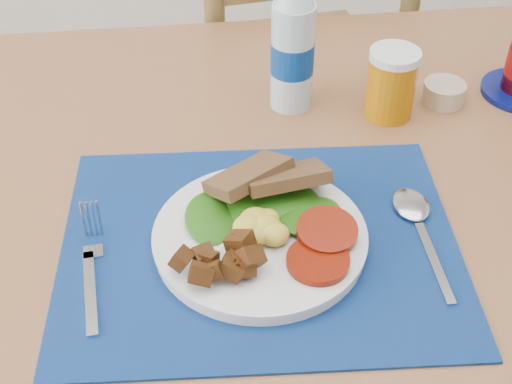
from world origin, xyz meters
TOP-DOWN VIEW (x-y plane):
  - table at (0.00, 0.20)m, footprint 1.40×0.90m
  - chair_far at (-0.01, 0.84)m, footprint 0.52×0.50m
  - placemat at (-0.19, 0.05)m, footprint 0.51×0.41m
  - breakfast_plate at (-0.19, 0.05)m, footprint 0.26×0.26m
  - fork at (-0.39, 0.04)m, footprint 0.03×0.19m
  - spoon at (0.02, 0.06)m, footprint 0.05×0.20m
  - water_bottle at (-0.10, 0.36)m, footprint 0.07×0.07m
  - juice_glass at (0.05, 0.32)m, footprint 0.07×0.07m
  - ramekin at (0.14, 0.34)m, footprint 0.07×0.07m

SIDE VIEW (x-z plane):
  - chair_far at x=-0.01m, z-range 0.00..1.26m
  - table at x=0.00m, z-range 0.29..1.04m
  - placemat at x=-0.19m, z-range 0.75..0.75m
  - fork at x=-0.39m, z-range 0.75..0.76m
  - spoon at x=0.02m, z-range 0.75..0.76m
  - ramekin at x=0.14m, z-range 0.75..0.78m
  - breakfast_plate at x=-0.19m, z-range 0.74..0.80m
  - juice_glass at x=0.05m, z-range 0.75..0.85m
  - water_bottle at x=-0.10m, z-range 0.74..0.96m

